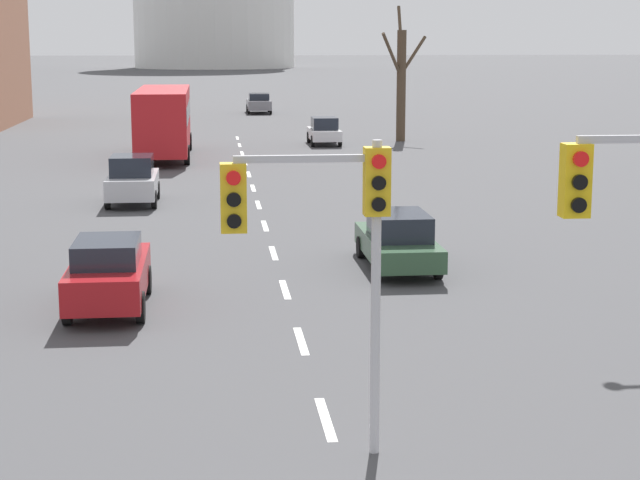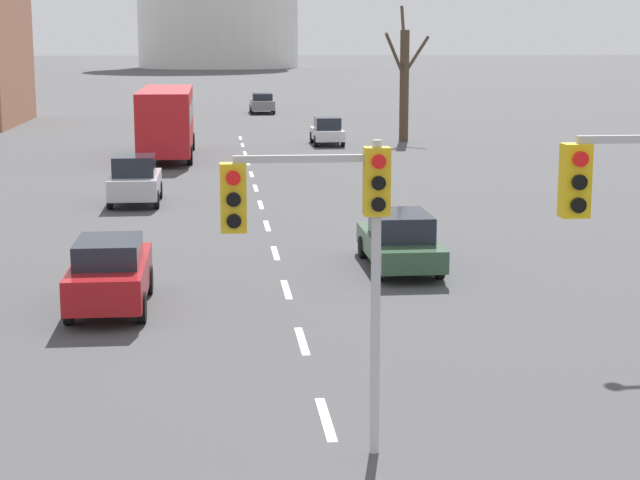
% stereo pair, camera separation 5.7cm
% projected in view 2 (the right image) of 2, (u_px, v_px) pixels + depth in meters
% --- Properties ---
extents(lane_stripe_1, '(0.16, 2.00, 0.01)m').
position_uv_depth(lane_stripe_1, '(326.00, 419.00, 17.00)').
color(lane_stripe_1, silver).
rests_on(lane_stripe_1, ground_plane).
extents(lane_stripe_2, '(0.16, 2.00, 0.01)m').
position_uv_depth(lane_stripe_2, '(302.00, 341.00, 21.40)').
color(lane_stripe_2, silver).
rests_on(lane_stripe_2, ground_plane).
extents(lane_stripe_3, '(0.16, 2.00, 0.01)m').
position_uv_depth(lane_stripe_3, '(286.00, 289.00, 25.80)').
color(lane_stripe_3, silver).
rests_on(lane_stripe_3, ground_plane).
extents(lane_stripe_4, '(0.16, 2.00, 0.01)m').
position_uv_depth(lane_stripe_4, '(275.00, 253.00, 30.20)').
color(lane_stripe_4, silver).
rests_on(lane_stripe_4, ground_plane).
extents(lane_stripe_5, '(0.16, 2.00, 0.01)m').
position_uv_depth(lane_stripe_5, '(267.00, 226.00, 34.60)').
color(lane_stripe_5, silver).
rests_on(lane_stripe_5, ground_plane).
extents(lane_stripe_6, '(0.16, 2.00, 0.01)m').
position_uv_depth(lane_stripe_6, '(261.00, 205.00, 39.00)').
color(lane_stripe_6, silver).
rests_on(lane_stripe_6, ground_plane).
extents(lane_stripe_7, '(0.16, 2.00, 0.01)m').
position_uv_depth(lane_stripe_7, '(256.00, 188.00, 43.40)').
color(lane_stripe_7, silver).
rests_on(lane_stripe_7, ground_plane).
extents(lane_stripe_8, '(0.16, 2.00, 0.01)m').
position_uv_depth(lane_stripe_8, '(251.00, 174.00, 47.80)').
color(lane_stripe_8, silver).
rests_on(lane_stripe_8, ground_plane).
extents(lane_stripe_9, '(0.16, 2.00, 0.01)m').
position_uv_depth(lane_stripe_9, '(248.00, 163.00, 52.20)').
color(lane_stripe_9, silver).
rests_on(lane_stripe_9, ground_plane).
extents(lane_stripe_10, '(0.16, 2.00, 0.01)m').
position_uv_depth(lane_stripe_10, '(245.00, 153.00, 56.60)').
color(lane_stripe_10, silver).
rests_on(lane_stripe_10, ground_plane).
extents(lane_stripe_11, '(0.16, 2.00, 0.01)m').
position_uv_depth(lane_stripe_11, '(243.00, 145.00, 61.00)').
color(lane_stripe_11, silver).
rests_on(lane_stripe_11, ground_plane).
extents(lane_stripe_12, '(0.16, 2.00, 0.01)m').
position_uv_depth(lane_stripe_12, '(240.00, 138.00, 65.40)').
color(lane_stripe_12, silver).
rests_on(lane_stripe_12, ground_plane).
extents(traffic_signal_centre_tall, '(2.36, 0.34, 4.58)m').
position_uv_depth(traffic_signal_centre_tall, '(326.00, 220.00, 14.92)').
color(traffic_signal_centre_tall, '#B2B2B7').
rests_on(traffic_signal_centre_tall, ground_plane).
extents(sedan_near_left, '(1.72, 3.88, 1.59)m').
position_uv_depth(sedan_near_left, '(327.00, 131.00, 61.07)').
color(sedan_near_left, silver).
rests_on(sedan_near_left, ground_plane).
extents(sedan_near_right, '(1.96, 4.49, 1.61)m').
position_uv_depth(sedan_near_right, '(262.00, 103.00, 87.30)').
color(sedan_near_right, slate).
rests_on(sedan_near_right, ground_plane).
extents(sedan_mid_centre, '(1.71, 4.29, 1.61)m').
position_uv_depth(sedan_mid_centre, '(110.00, 272.00, 23.82)').
color(sedan_mid_centre, maroon).
rests_on(sedan_mid_centre, ground_plane).
extents(sedan_far_left, '(1.74, 4.59, 1.51)m').
position_uv_depth(sedan_far_left, '(400.00, 240.00, 28.03)').
color(sedan_far_left, '#2D4C33').
rests_on(sedan_far_left, ground_plane).
extents(sedan_far_right, '(1.83, 3.98, 1.80)m').
position_uv_depth(sedan_far_right, '(135.00, 180.00, 39.08)').
color(sedan_far_right, '#B7B7BC').
rests_on(sedan_far_right, ground_plane).
extents(city_bus, '(2.66, 10.80, 3.48)m').
position_uv_depth(city_bus, '(167.00, 117.00, 54.19)').
color(city_bus, red).
rests_on(city_bus, ground_plane).
extents(bare_tree_right_near, '(3.04, 3.20, 7.92)m').
position_uv_depth(bare_tree_right_near, '(404.00, 80.00, 62.81)').
color(bare_tree_right_near, '#473828').
rests_on(bare_tree_right_near, ground_plane).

